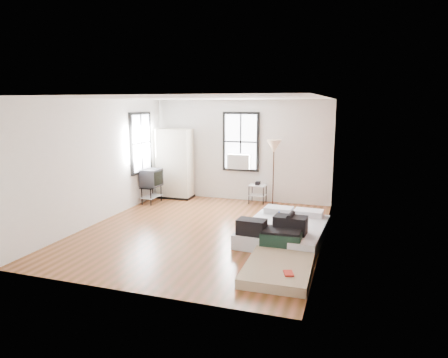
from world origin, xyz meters
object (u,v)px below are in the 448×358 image
(tv_stand, at_px, (151,179))
(floor_lamp, at_px, (274,149))
(mattress_main, at_px, (284,229))
(mattress_bare, at_px, (281,256))
(side_table, at_px, (258,189))
(wardrobe, at_px, (175,164))

(tv_stand, bearing_deg, floor_lamp, 16.61)
(mattress_main, height_order, mattress_bare, mattress_main)
(mattress_main, distance_m, tv_stand, 4.37)
(mattress_bare, relative_size, side_table, 3.29)
(mattress_main, height_order, tv_stand, tv_stand)
(side_table, relative_size, floor_lamp, 0.34)
(side_table, xyz_separation_m, tv_stand, (-2.77, -0.87, 0.27))
(mattress_main, distance_m, wardrobe, 4.52)
(mattress_main, xyz_separation_m, side_table, (-1.19, 2.66, 0.22))
(mattress_bare, xyz_separation_m, floor_lamp, (-0.93, 3.93, 1.38))
(floor_lamp, bearing_deg, tv_stand, -166.04)
(side_table, bearing_deg, tv_stand, -162.63)
(floor_lamp, bearing_deg, mattress_bare, -76.67)
(wardrobe, distance_m, side_table, 2.50)
(tv_stand, bearing_deg, mattress_main, -21.72)
(mattress_bare, height_order, floor_lamp, floor_lamp)
(wardrobe, relative_size, floor_lamp, 1.13)
(wardrobe, bearing_deg, floor_lamp, -1.06)
(mattress_main, relative_size, side_table, 3.61)
(side_table, height_order, tv_stand, tv_stand)
(mattress_bare, xyz_separation_m, side_table, (-1.36, 4.00, 0.27))
(side_table, height_order, floor_lamp, floor_lamp)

